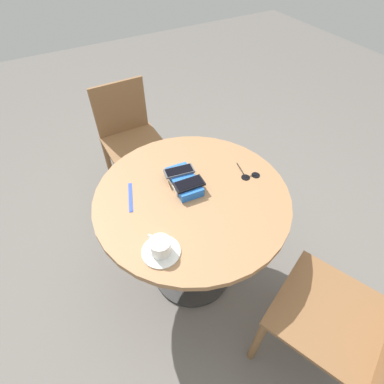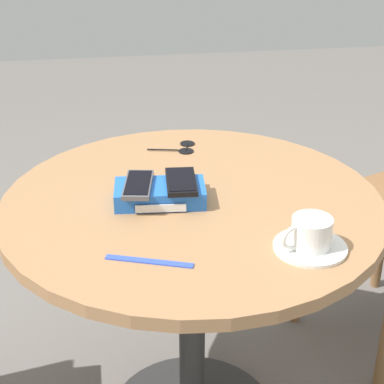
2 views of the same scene
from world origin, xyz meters
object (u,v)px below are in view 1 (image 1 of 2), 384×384
at_px(lanyard_strap, 130,197).
at_px(phone_gray, 180,171).
at_px(chair_near_window, 131,142).
at_px(coffee_cup, 160,246).
at_px(phone_black, 189,184).
at_px(round_table, 192,215).
at_px(chair_far_side, 349,324).
at_px(saucer, 161,252).
at_px(sunglasses, 249,175).
at_px(phone_box, 184,182).

bearing_deg(lanyard_strap, phone_gray, 90.23).
bearing_deg(chair_near_window, coffee_cup, -13.24).
bearing_deg(phone_black, round_table, 4.23).
relative_size(coffee_cup, lanyard_strap, 0.62).
bearing_deg(chair_far_side, saucer, -133.30).
distance_m(sunglasses, chair_far_side, 0.76).
height_order(round_table, phone_gray, phone_gray).
xyz_separation_m(phone_box, sunglasses, (0.10, 0.32, -0.02)).
xyz_separation_m(saucer, chair_near_window, (-1.07, 0.25, -0.27)).
height_order(phone_gray, chair_near_window, chair_near_window).
distance_m(phone_gray, chair_near_window, 0.80).
bearing_deg(phone_black, sunglasses, 80.80).
distance_m(sunglasses, chair_near_window, 0.98).
xyz_separation_m(phone_black, lanyard_strap, (-0.10, -0.25, -0.05)).
distance_m(coffee_cup, chair_far_side, 0.84).
distance_m(phone_box, lanyard_strap, 0.26).
bearing_deg(phone_box, phone_black, 1.09).
bearing_deg(coffee_cup, lanyard_strap, 179.68).
height_order(coffee_cup, chair_near_window, chair_near_window).
bearing_deg(phone_black, phone_box, -178.91).
distance_m(round_table, coffee_cup, 0.38).
bearing_deg(chair_near_window, sunglasses, 19.65).
xyz_separation_m(phone_black, chair_near_window, (-0.84, -0.00, -0.31)).
relative_size(phone_gray, sunglasses, 1.08).
xyz_separation_m(phone_gray, phone_black, (0.10, -0.01, 0.00)).
height_order(round_table, sunglasses, sunglasses).
relative_size(round_table, sunglasses, 6.54).
xyz_separation_m(round_table, lanyard_strap, (-0.13, -0.26, 0.15)).
height_order(phone_gray, saucer, phone_gray).
distance_m(saucer, sunglasses, 0.60).
distance_m(round_table, saucer, 0.36).
distance_m(phone_box, phone_black, 0.06).
distance_m(chair_near_window, chair_far_side, 1.65).
bearing_deg(phone_gray, phone_black, -3.17).
relative_size(phone_box, chair_far_side, 0.25).
bearing_deg(phone_box, saucer, -41.54).
distance_m(saucer, chair_far_side, 0.82).
xyz_separation_m(coffee_cup, chair_far_side, (0.54, 0.57, -0.28)).
height_order(round_table, coffee_cup, coffee_cup).
relative_size(phone_gray, chair_near_window, 0.18).
height_order(saucer, chair_near_window, chair_near_window).
height_order(phone_box, chair_near_window, chair_near_window).
bearing_deg(round_table, lanyard_strap, -116.29).
bearing_deg(phone_box, round_table, 2.16).
relative_size(phone_gray, chair_far_side, 0.17).
xyz_separation_m(phone_box, chair_far_side, (0.83, 0.32, -0.26)).
bearing_deg(sunglasses, phone_gray, -116.24).
xyz_separation_m(coffee_cup, lanyard_strap, (-0.33, 0.00, -0.04)).
bearing_deg(saucer, lanyard_strap, 179.82).
bearing_deg(round_table, sunglasses, 85.45).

